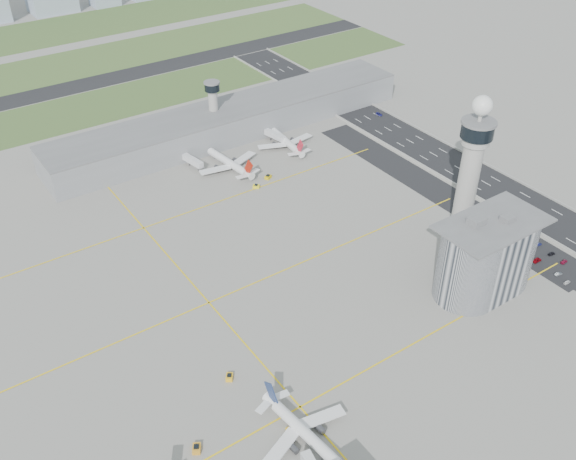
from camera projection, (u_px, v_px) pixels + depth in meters
ground at (340, 306)px, 242.19m from camera, size 1000.00×1000.00×0.00m
grass_strip_0 at (81, 110)px, 384.23m from camera, size 480.00×50.00×0.08m
grass_strip_1 at (43, 72)px, 434.66m from camera, size 480.00×60.00×0.08m
grass_strip_2 at (10, 39)px, 488.46m from camera, size 480.00×70.00×0.08m
runway at (61, 90)px, 409.10m from camera, size 480.00×22.00×0.10m
highway at (536, 211)px, 295.29m from camera, size 28.00×500.00×0.10m
barrier_left at (517, 220)px, 288.50m from camera, size 0.60×500.00×1.20m
barrier_right at (556, 201)px, 301.44m from camera, size 0.60×500.00×1.20m
landside_road at (518, 240)px, 277.02m from camera, size 18.00×260.00×0.08m
parking_lot at (538, 255)px, 268.02m from camera, size 20.00×44.00×0.10m
taxiway_line_h_0 at (300, 407)px, 203.53m from camera, size 260.00×0.60×0.01m
taxiway_line_h_1 at (209, 303)px, 243.88m from camera, size 260.00×0.60×0.01m
taxiway_line_h_2 at (144, 228)px, 284.23m from camera, size 260.00×0.60×0.01m
taxiway_line_v at (209, 303)px, 243.88m from camera, size 0.60×260.00×0.01m
control_tower at (471, 164)px, 260.57m from camera, size 14.00×14.00×64.50m
secondary_tower at (213, 105)px, 346.04m from camera, size 8.60×8.60×31.90m
admin_building at (486, 256)px, 242.57m from camera, size 42.00×24.00×33.50m
terminal_pier at (232, 120)px, 355.62m from camera, size 210.00×32.00×15.80m
airplane_near_c at (306, 429)px, 190.52m from camera, size 35.26×40.20×10.37m
airplane_far_a at (227, 158)px, 325.18m from camera, size 38.43×43.76×11.26m
airplane_far_b at (285, 136)px, 344.84m from camera, size 36.56×41.64×10.73m
jet_bridge_far_0 at (185, 158)px, 330.23m from camera, size 5.39×14.31×5.70m
jet_bridge_far_1 at (266, 133)px, 353.33m from camera, size 5.39×14.31×5.70m
tug_1 at (196, 448)px, 189.91m from camera, size 3.85×4.21×2.02m
tug_2 at (291, 429)px, 195.76m from camera, size 2.79×1.92×1.62m
tug_3 at (229, 377)px, 212.63m from camera, size 3.68×3.90×1.87m
tug_4 at (256, 186)px, 311.60m from camera, size 3.90×3.82×1.88m
tug_5 at (268, 177)px, 318.75m from camera, size 4.16×3.69×2.01m
car_lot_0 at (567, 282)px, 252.91m from camera, size 3.32×1.38×1.12m
car_lot_1 at (558, 274)px, 257.15m from camera, size 3.59×1.67×1.14m
car_lot_2 at (537, 260)px, 264.38m from camera, size 4.51×2.11×1.25m
car_lot_3 at (528, 255)px, 267.15m from camera, size 4.69×2.48×1.30m
car_lot_4 at (514, 247)px, 271.78m from camera, size 3.40×1.58×1.13m
car_lot_5 at (495, 238)px, 277.29m from camera, size 3.70×1.30×1.22m
car_lot_7 at (564, 262)px, 263.66m from camera, size 4.01×2.02×1.12m
car_lot_8 at (552, 254)px, 268.02m from camera, size 3.55×1.61×1.18m
car_lot_9 at (538, 244)px, 273.31m from camera, size 3.71×1.56×1.19m
car_lot_10 at (529, 240)px, 276.08m from camera, size 4.81×2.67×1.27m
car_lot_11 at (515, 230)px, 281.80m from camera, size 4.27×2.12×1.19m
car_hw_1 at (470, 174)px, 321.49m from camera, size 1.63×3.67×1.17m
car_hw_2 at (379, 114)px, 378.60m from camera, size 2.29×4.72×1.30m
car_hw_4 at (298, 86)px, 412.72m from camera, size 1.87×3.55×1.15m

